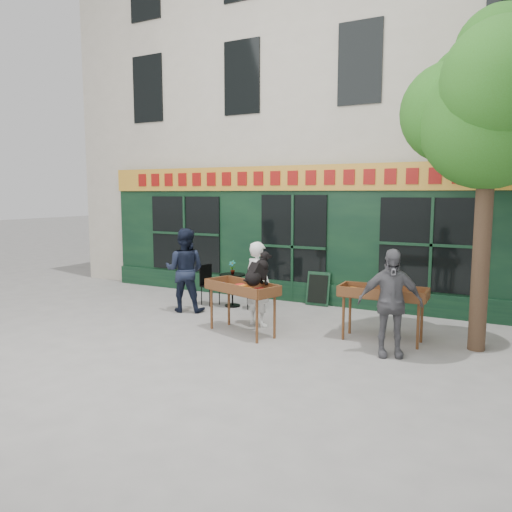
% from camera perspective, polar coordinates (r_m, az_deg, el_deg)
% --- Properties ---
extents(ground, '(80.00, 80.00, 0.00)m').
position_cam_1_polar(ground, '(10.31, -1.08, -7.65)').
color(ground, slate).
rests_on(ground, ground).
extents(building, '(14.00, 7.26, 10.00)m').
position_cam_1_polar(building, '(15.64, 10.01, 15.69)').
color(building, beige).
rests_on(building, ground).
extents(street_tree, '(3.05, 2.90, 5.60)m').
position_cam_1_polar(street_tree, '(9.19, 25.46, 15.68)').
color(street_tree, '#382619').
rests_on(street_tree, ground).
extents(book_cart_center, '(1.62, 1.08, 0.99)m').
position_cam_1_polar(book_cart_center, '(9.38, -1.63, -3.99)').
color(book_cart_center, brown).
rests_on(book_cart_center, ground).
extents(dog, '(0.52, 0.68, 0.60)m').
position_cam_1_polar(dog, '(9.09, 0.12, -1.36)').
color(dog, black).
rests_on(dog, book_cart_center).
extents(woman, '(0.72, 0.59, 1.70)m').
position_cam_1_polar(woman, '(9.94, 0.23, -3.21)').
color(woman, white).
rests_on(woman, ground).
extents(book_cart_right, '(1.52, 0.67, 0.99)m').
position_cam_1_polar(book_cart_right, '(9.19, 14.30, -4.46)').
color(book_cart_right, brown).
rests_on(book_cart_right, ground).
extents(man_right, '(1.12, 0.79, 1.77)m').
position_cam_1_polar(man_right, '(8.39, 15.08, -5.16)').
color(man_right, '#525256').
rests_on(man_right, ground).
extents(bistro_table, '(0.60, 0.60, 0.76)m').
position_cam_1_polar(bistro_table, '(11.67, -2.71, -3.16)').
color(bistro_table, black).
rests_on(bistro_table, ground).
extents(bistro_chair_left, '(0.45, 0.45, 0.95)m').
position_cam_1_polar(bistro_chair_left, '(11.94, -5.52, -2.88)').
color(bistro_chair_left, black).
rests_on(bistro_chair_left, ground).
extents(bistro_chair_right, '(0.49, 0.49, 0.95)m').
position_cam_1_polar(bistro_chair_right, '(11.45, 0.23, -3.28)').
color(bistro_chair_right, black).
rests_on(bistro_chair_right, ground).
extents(potted_plant, '(0.18, 0.12, 0.33)m').
position_cam_1_polar(potted_plant, '(11.61, -2.72, -1.29)').
color(potted_plant, gray).
rests_on(potted_plant, bistro_table).
extents(man_left, '(1.09, 0.96, 1.87)m').
position_cam_1_polar(man_left, '(11.25, -8.14, -1.60)').
color(man_left, black).
rests_on(man_left, ground).
extents(chalkboard, '(0.57, 0.21, 0.79)m').
position_cam_1_polar(chalkboard, '(11.87, 7.09, -3.74)').
color(chalkboard, black).
rests_on(chalkboard, ground).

